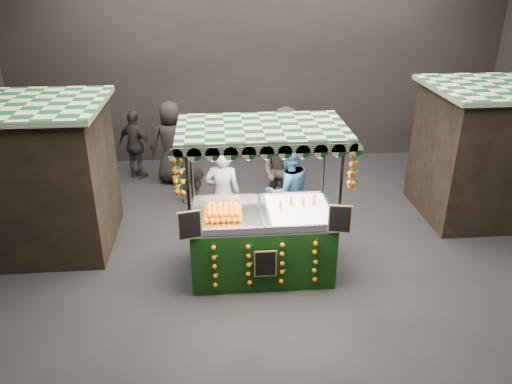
{
  "coord_description": "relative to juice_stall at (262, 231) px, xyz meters",
  "views": [
    {
      "loc": [
        -1.1,
        -7.17,
        4.68
      ],
      "look_at": [
        -0.46,
        0.27,
        1.2
      ],
      "focal_mm": 35.08,
      "sensor_mm": 36.0,
      "label": 1
    }
  ],
  "objects": [
    {
      "name": "shopper_4",
      "position": [
        -1.67,
        3.92,
        0.17
      ],
      "size": [
        0.96,
        0.67,
        1.88
      ],
      "rotation": [
        0.0,
        0.0,
        3.22
      ],
      "color": "black",
      "rests_on": "ground"
    },
    {
      "name": "neighbour_stall_right",
      "position": [
        4.8,
        1.78,
        0.54
      ],
      "size": [
        3.0,
        2.2,
        2.6
      ],
      "color": "black",
      "rests_on": "ground"
    },
    {
      "name": "shopper_1",
      "position": [
        0.59,
        2.26,
        0.07
      ],
      "size": [
        0.99,
        0.89,
        1.68
      ],
      "rotation": [
        0.0,
        0.0,
        -0.37
      ],
      "color": "#2C2624",
      "rests_on": "ground"
    },
    {
      "name": "shopper_0",
      "position": [
        -1.23,
        2.8,
        0.08
      ],
      "size": [
        0.73,
        0.6,
        1.71
      ],
      "rotation": [
        0.0,
        0.0,
        0.36
      ],
      "color": "#292321",
      "rests_on": "ground"
    },
    {
      "name": "shopper_3",
      "position": [
        0.83,
        3.46,
        0.14
      ],
      "size": [
        1.19,
        1.35,
        1.82
      ],
      "rotation": [
        0.0,
        0.0,
        1.02
      ],
      "color": "#2C2723",
      "rests_on": "ground"
    },
    {
      "name": "ground",
      "position": [
        0.4,
        0.28,
        -0.77
      ],
      "size": [
        12.0,
        12.0,
        0.0
      ],
      "primitive_type": "plane",
      "color": "black",
      "rests_on": "ground"
    },
    {
      "name": "vendor_blue",
      "position": [
        0.58,
        1.19,
        0.13
      ],
      "size": [
        1.03,
        0.9,
        1.8
      ],
      "rotation": [
        0.0,
        0.0,
        3.43
      ],
      "color": "navy",
      "rests_on": "ground"
    },
    {
      "name": "market_hall",
      "position": [
        0.4,
        0.28,
        2.61
      ],
      "size": [
        12.1,
        10.1,
        5.05
      ],
      "color": "black",
      "rests_on": "ground"
    },
    {
      "name": "shopper_2",
      "position": [
        -2.52,
        4.19,
        0.03
      ],
      "size": [
        1.01,
        0.84,
        1.61
      ],
      "rotation": [
        0.0,
        0.0,
        2.58
      ],
      "color": "#2C2624",
      "rests_on": "ground"
    },
    {
      "name": "neighbour_stall_left",
      "position": [
        -4.0,
        1.28,
        0.54
      ],
      "size": [
        3.0,
        2.2,
        2.6
      ],
      "color": "black",
      "rests_on": "ground"
    },
    {
      "name": "vendor_grey",
      "position": [
        -0.59,
        1.18,
        0.11
      ],
      "size": [
        0.69,
        0.5,
        1.76
      ],
      "rotation": [
        0.0,
        0.0,
        3.01
      ],
      "color": "gray",
      "rests_on": "ground"
    },
    {
      "name": "juice_stall",
      "position": [
        0.0,
        0.0,
        0.0
      ],
      "size": [
        2.57,
        1.51,
        2.49
      ],
      "color": "black",
      "rests_on": "ground"
    }
  ]
}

